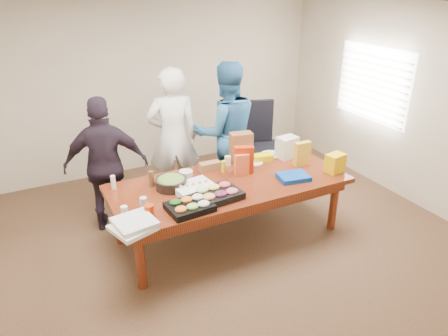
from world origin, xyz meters
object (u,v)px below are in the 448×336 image
conference_table (229,209)px  person_right (226,132)px  office_chair (264,145)px  salad_bowl (171,183)px  person_center (173,138)px  sheet_cake (194,188)px

conference_table → person_right: size_ratio=1.43×
office_chair → conference_table: bearing=-118.9°
office_chair → salad_bowl: bearing=-134.8°
person_center → salad_bowl: (-0.40, -0.98, -0.16)m
person_center → sheet_cake: 1.19m
conference_table → office_chair: office_chair is taller
person_center → person_right: person_right is taller
salad_bowl → sheet_cake: bearing=-41.5°
office_chair → sheet_cake: 2.03m
conference_table → person_right: person_right is taller
conference_table → person_center: bearing=103.2°
office_chair → salad_bowl: office_chair is taller
office_chair → person_right: bearing=-150.9°
person_right → sheet_cake: size_ratio=4.48×
salad_bowl → office_chair: bearing=27.8°
person_right → salad_bowl: size_ratio=5.43×
person_center → office_chair: bearing=-167.6°
person_right → sheet_cake: bearing=57.9°
person_center → sheet_cake: (-0.20, -1.16, -0.18)m
office_chair → person_right: (-0.73, -0.15, 0.38)m
sheet_cake → salad_bowl: bearing=131.2°
conference_table → salad_bowl: bearing=166.4°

